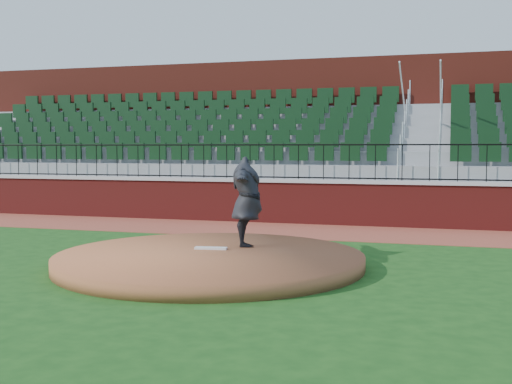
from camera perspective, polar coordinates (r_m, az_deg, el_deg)
ground at (r=12.05m, az=-2.08°, el=-6.66°), size 90.00×90.00×0.00m
warning_track at (r=17.18m, az=3.77°, el=-3.44°), size 34.00×3.20×0.01m
field_wall at (r=18.67m, az=4.88°, el=-1.02°), size 34.00×0.35×1.20m
wall_cap at (r=18.62m, az=4.89°, el=0.98°), size 34.00×0.45×0.10m
wall_railing at (r=18.60m, az=4.90°, el=2.67°), size 34.00×0.05×1.00m
seating_stands at (r=21.27m, az=6.43°, el=4.17°), size 34.00×5.10×4.60m
concourse_wall at (r=24.04m, az=7.64°, el=5.21°), size 34.00×0.50×5.50m
pitchers_mound at (r=12.06m, az=-4.12°, el=-6.05°), size 5.74×5.74×0.25m
pitching_rubber at (r=12.51m, az=-4.03°, el=-5.01°), size 0.64×0.25×0.04m
pitcher at (r=12.69m, az=-0.82°, el=-0.88°), size 1.21×2.29×1.80m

